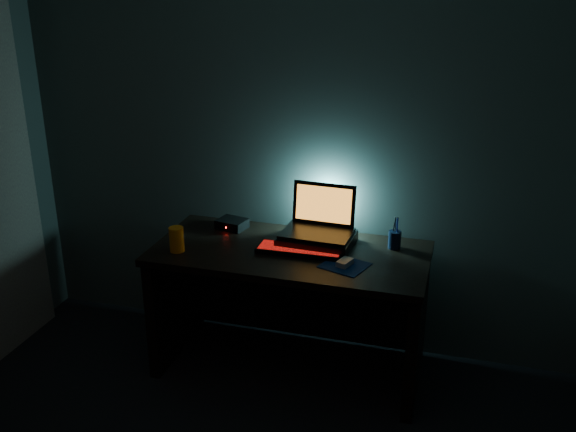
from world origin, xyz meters
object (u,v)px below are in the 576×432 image
(mouse, at_px, (345,263))
(pen_cup, at_px, (395,240))
(router, at_px, (232,224))
(laptop, at_px, (320,222))
(keyboard, at_px, (300,250))
(juice_glass, at_px, (177,239))

(mouse, bearing_deg, pen_cup, 72.63)
(router, bearing_deg, laptop, 6.62)
(mouse, bearing_deg, keyboard, 179.27)
(laptop, height_order, pen_cup, laptop)
(mouse, xyz_separation_m, juice_glass, (-0.91, -0.07, 0.05))
(laptop, distance_m, juice_glass, 0.79)
(juice_glass, relative_size, router, 0.73)
(pen_cup, distance_m, router, 0.96)
(keyboard, xyz_separation_m, juice_glass, (-0.65, -0.16, 0.05))
(keyboard, relative_size, juice_glass, 3.42)
(laptop, xyz_separation_m, keyboard, (-0.07, -0.18, -0.11))
(keyboard, bearing_deg, pen_cup, 22.02)
(mouse, bearing_deg, router, 174.91)
(mouse, xyz_separation_m, pen_cup, (0.22, 0.30, 0.03))
(juice_glass, height_order, router, juice_glass)
(mouse, distance_m, router, 0.81)
(pen_cup, height_order, router, pen_cup)
(laptop, height_order, router, laptop)
(keyboard, xyz_separation_m, router, (-0.48, 0.23, 0.01))
(keyboard, bearing_deg, juice_glass, -166.99)
(keyboard, height_order, router, router)
(keyboard, distance_m, juice_glass, 0.67)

